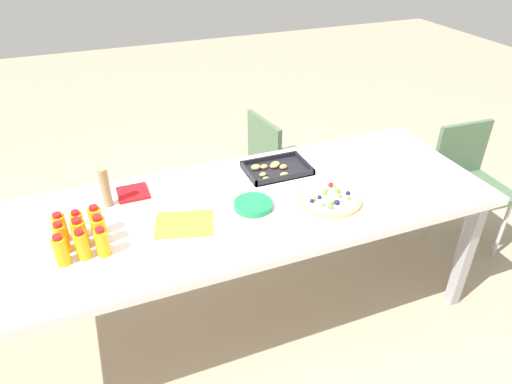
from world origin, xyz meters
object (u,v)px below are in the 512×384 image
Objects in this scene: fruit_pizza at (330,199)px; napkin_stack at (133,193)px; juice_bottle_8 at (96,221)px; cardboard_tube at (105,188)px; party_table at (236,214)px; juice_bottle_1 at (82,245)px; juice_bottle_2 at (102,242)px; chair_far_right at (278,161)px; juice_bottle_3 at (61,238)px; juice_bottle_0 at (61,251)px; juice_bottle_4 at (80,234)px; juice_bottle_7 at (78,225)px; paper_folder at (184,224)px; snack_tray at (276,169)px; plate_stack at (253,205)px; juice_bottle_6 at (60,228)px; chair_end at (468,178)px; juice_bottle_5 at (100,231)px.

napkin_stack is (-0.88, 0.42, -0.01)m from fruit_pizza.
juice_bottle_8 is 0.72× the size of cardboard_tube.
juice_bottle_8 is (-0.63, 0.01, 0.13)m from party_table.
juice_bottle_2 is at bearing -7.14° from juice_bottle_1.
juice_bottle_3 is (-1.34, -0.82, 0.33)m from chair_far_right.
party_table is at bearing 10.58° from juice_bottle_0.
cardboard_tube is at bearing 59.49° from juice_bottle_0.
napkin_stack is (0.26, 0.34, -0.06)m from juice_bottle_4.
juice_bottle_7 is at bearing 92.46° from juice_bottle_1.
juice_bottle_4 reaches higher than party_table.
cardboard_tube is at bearing 53.86° from juice_bottle_3.
snack_tray is at bearing 26.85° from paper_folder.
juice_bottle_3 is 0.79× the size of plate_stack.
juice_bottle_6 is 0.46× the size of fruit_pizza.
chair_end is 3.19× the size of paper_folder.
cardboard_tube is at bearing -179.50° from snack_tray.
juice_bottle_0 is 0.54m from napkin_stack.
juice_bottle_6 is (-1.35, -0.74, 0.32)m from chair_far_right.
fruit_pizza is 0.90× the size of snack_tray.
cardboard_tube is (-1.13, -0.53, 0.36)m from chair_far_right.
juice_bottle_5 reaches higher than juice_bottle_1.
fruit_pizza is at bearing -7.15° from juice_bottle_6.
cardboard_tube is at bearing -0.21° from chair_end.
snack_tray is (1.02, 0.29, -0.06)m from juice_bottle_4.
juice_bottle_5 is at bearing -64.05° from chair_far_right.
cardboard_tube is at bearing 44.24° from juice_bottle_6.
napkin_stack is at bearing 176.23° from snack_tray.
juice_bottle_1 is at bearing 179.89° from fruit_pizza.
napkin_stack is at bearing 38.13° from juice_bottle_6.
juice_bottle_2 is 0.91× the size of juice_bottle_3.
juice_bottle_0 is 1.22m from fruit_pizza.
juice_bottle_8 reaches higher than juice_bottle_1.
fruit_pizza reaches higher than napkin_stack.
juice_bottle_3 is (-0.08, 0.07, 0.00)m from juice_bottle_1.
plate_stack is at bearing -23.06° from cardboard_tube.
snack_tray is at bearing 36.17° from party_table.
juice_bottle_4 reaches higher than chair_end.
juice_bottle_2 is 0.72× the size of plate_stack.
juice_bottle_2 is 0.17m from juice_bottle_3.
chair_far_right is 1.30m from cardboard_tube.
juice_bottle_0 is 0.76× the size of plate_stack.
paper_folder is (-1.87, -0.17, 0.26)m from chair_end.
juice_bottle_1 is at bearing -62.77° from juice_bottle_6.
plate_stack is (0.85, 0.01, -0.05)m from juice_bottle_3.
juice_bottle_3 reaches higher than snack_tray.
juice_bottle_3 is 1.08× the size of juice_bottle_7.
juice_bottle_5 reaches higher than plate_stack.
snack_tray is 0.65m from paper_folder.
juice_bottle_0 reaches higher than fruit_pizza.
juice_bottle_2 is 0.46m from napkin_stack.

